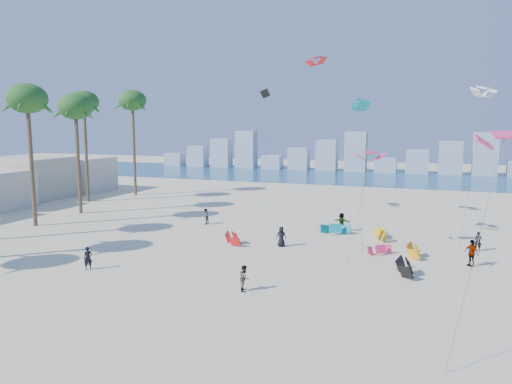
% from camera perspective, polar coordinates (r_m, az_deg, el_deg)
% --- Properties ---
extents(ground, '(220.00, 220.00, 0.00)m').
position_cam_1_polar(ground, '(27.51, -18.07, -13.52)').
color(ground, beige).
rests_on(ground, ground).
extents(ocean, '(220.00, 220.00, 0.00)m').
position_cam_1_polar(ocean, '(93.89, 10.03, 1.91)').
color(ocean, navy).
rests_on(ocean, ground).
extents(kitesurfer_near, '(0.67, 0.70, 1.62)m').
position_cam_1_polar(kitesurfer_near, '(35.09, -19.42, -7.47)').
color(kitesurfer_near, black).
rests_on(kitesurfer_near, ground).
extents(kitesurfer_mid, '(0.80, 0.91, 1.57)m').
position_cam_1_polar(kitesurfer_mid, '(29.15, -1.39, -10.23)').
color(kitesurfer_mid, gray).
rests_on(kitesurfer_mid, ground).
extents(kitesurfers_far, '(30.94, 8.90, 1.91)m').
position_cam_1_polar(kitesurfers_far, '(41.26, 14.02, -4.88)').
color(kitesurfers_far, black).
rests_on(kitesurfers_far, ground).
extents(grounded_kites, '(16.49, 12.77, 0.95)m').
position_cam_1_polar(grounded_kites, '(39.24, 11.85, -6.09)').
color(grounded_kites, red).
rests_on(grounded_kites, ground).
extents(flying_kites, '(30.98, 32.17, 16.94)m').
position_cam_1_polar(flying_kites, '(42.20, 22.03, 10.05)').
color(flying_kites, '#FC3871').
rests_on(flying_kites, ground).
extents(palm_row, '(10.21, 44.80, 14.63)m').
position_cam_1_polar(palm_row, '(52.13, -26.44, 9.37)').
color(palm_row, brown).
rests_on(palm_row, ground).
extents(distant_skyline, '(85.00, 3.00, 8.40)m').
position_cam_1_polar(distant_skyline, '(103.64, 10.40, 4.18)').
color(distant_skyline, '#9EADBF').
rests_on(distant_skyline, ground).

